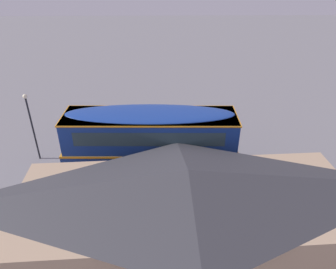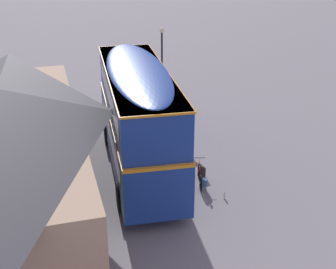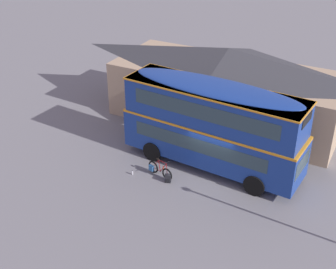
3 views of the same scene
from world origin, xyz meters
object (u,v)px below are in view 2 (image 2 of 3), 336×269
at_px(touring_bicycle, 201,177).
at_px(street_lamp, 162,59).
at_px(double_decker_bus, 139,115).
at_px(backpack_on_ground, 202,171).
at_px(water_bottle_clear_plastic, 224,196).

xyz_separation_m(touring_bicycle, street_lamp, (9.58, -0.41, 2.53)).
relative_size(double_decker_bus, street_lamp, 2.07).
relative_size(double_decker_bus, backpack_on_ground, 19.42).
distance_m(backpack_on_ground, water_bottle_clear_plastic, 1.99).
height_order(backpack_on_ground, street_lamp, street_lamp).
relative_size(backpack_on_ground, street_lamp, 0.11).
height_order(double_decker_bus, water_bottle_clear_plastic, double_decker_bus).
bearing_deg(water_bottle_clear_plastic, touring_bicycle, 26.75).
relative_size(water_bottle_clear_plastic, street_lamp, 0.05).
xyz_separation_m(water_bottle_clear_plastic, street_lamp, (10.84, 0.22, 2.78)).
relative_size(touring_bicycle, street_lamp, 0.35).
xyz_separation_m(touring_bicycle, backpack_on_ground, (0.70, -0.26, -0.11)).
xyz_separation_m(double_decker_bus, touring_bicycle, (-1.90, -2.27, -2.27)).
relative_size(touring_bicycle, water_bottle_clear_plastic, 6.59).
bearing_deg(backpack_on_ground, double_decker_bus, 64.44).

